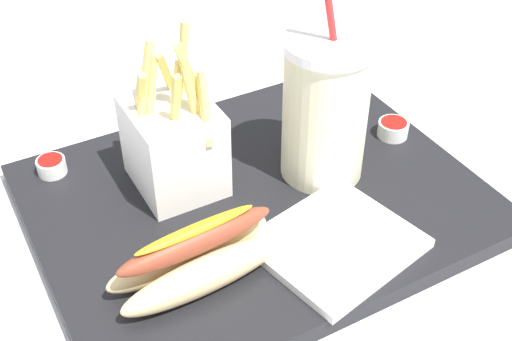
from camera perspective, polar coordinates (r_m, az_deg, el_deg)
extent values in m
cube|color=silver|center=(0.71, 0.00, -3.76)|extent=(2.40, 2.40, 0.02)
cube|color=black|center=(0.70, 0.00, -2.55)|extent=(0.44, 0.35, 0.02)
cylinder|color=beige|center=(0.68, 5.88, 4.84)|extent=(0.09, 0.09, 0.15)
cylinder|color=white|center=(0.64, 6.33, 10.60)|extent=(0.09, 0.09, 0.01)
cylinder|color=red|center=(0.62, 6.15, 14.18)|extent=(0.03, 0.01, 0.09)
cube|color=white|center=(0.68, -6.98, 2.06)|extent=(0.08, 0.10, 0.09)
cube|color=#E5C660|center=(0.64, -5.61, 6.82)|extent=(0.02, 0.02, 0.09)
cube|color=#E5C660|center=(0.67, -6.23, 8.61)|extent=(0.03, 0.03, 0.09)
cube|color=#E5C660|center=(0.67, -7.51, 7.85)|extent=(0.03, 0.03, 0.07)
cube|color=#E5C660|center=(0.63, -6.86, 5.35)|extent=(0.01, 0.02, 0.07)
cube|color=#E5C660|center=(0.64, -5.33, 7.58)|extent=(0.03, 0.01, 0.08)
cube|color=#E5C660|center=(0.65, -8.93, 6.53)|extent=(0.03, 0.03, 0.06)
cube|color=#E5C660|center=(0.65, -9.79, 6.28)|extent=(0.01, 0.03, 0.06)
cube|color=#E5C660|center=(0.63, -4.34, 5.18)|extent=(0.02, 0.03, 0.07)
cube|color=#E5C660|center=(0.65, -9.44, 6.79)|extent=(0.04, 0.04, 0.08)
cube|color=#E5C660|center=(0.65, -6.67, 6.75)|extent=(0.02, 0.01, 0.06)
ellipsoid|color=#E5C689|center=(0.61, -5.61, -6.98)|extent=(0.16, 0.04, 0.03)
ellipsoid|color=#E5C689|center=(0.59, -4.21, -8.77)|extent=(0.16, 0.04, 0.03)
ellipsoid|color=brown|center=(0.58, -5.07, -5.93)|extent=(0.15, 0.03, 0.02)
ellipsoid|color=gold|center=(0.57, -5.15, -5.00)|extent=(0.11, 0.02, 0.01)
cylinder|color=white|center=(0.78, 11.54, 3.47)|extent=(0.03, 0.03, 0.02)
cylinder|color=#B2140F|center=(0.78, 11.61, 3.89)|extent=(0.03, 0.03, 0.01)
cylinder|color=white|center=(0.75, -16.95, 0.34)|extent=(0.03, 0.03, 0.02)
cylinder|color=#B2140F|center=(0.74, -17.04, 0.73)|extent=(0.03, 0.03, 0.01)
cylinder|color=white|center=(0.84, 6.04, 7.05)|extent=(0.03, 0.03, 0.02)
cylinder|color=#B2140F|center=(0.84, 6.08, 7.56)|extent=(0.03, 0.03, 0.01)
cube|color=white|center=(0.64, 6.82, -6.16)|extent=(0.16, 0.15, 0.01)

